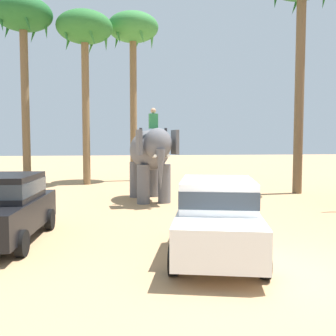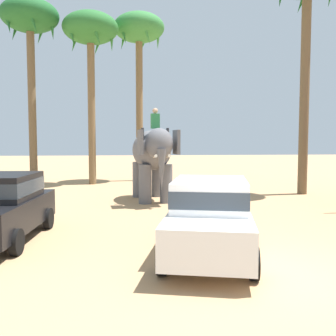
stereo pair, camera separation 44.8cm
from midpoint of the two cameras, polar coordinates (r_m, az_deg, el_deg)
The scene contains 7 objects.
ground_plane at distance 7.65m, azimuth 11.01°, elevation -15.40°, with size 120.00×120.00×0.00m, color tan.
car_sedan_foreground at distance 8.38m, azimuth 5.98°, elevation -7.03°, with size 2.63×4.39×1.70m.
car_parked_far_side at distance 10.43m, azimuth -24.92°, elevation -5.18°, with size 2.07×4.20×1.70m.
elephant_with_mahout at distance 15.92m, azimuth -3.51°, elevation 2.11°, with size 2.00×3.97×3.88m.
palm_tree_near_hut at distance 23.67m, azimuth -21.70°, elevation 19.95°, with size 3.20×3.20×10.44m.
palm_tree_left_of_road at distance 25.05m, azimuth -5.89°, elevation 19.55°, with size 3.20×3.20×10.56m.
palm_tree_far_back at distance 23.31m, azimuth -13.13°, elevation 19.25°, with size 3.20×3.20×9.95m.
Camera 1 is at (-2.58, -6.79, 2.55)m, focal length 40.10 mm.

